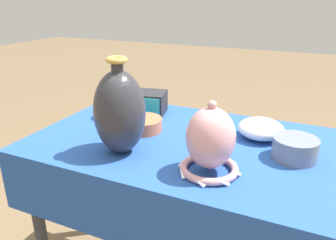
{
  "coord_description": "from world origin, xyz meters",
  "views": [
    {
      "loc": [
        0.39,
        -0.99,
        1.24
      ],
      "look_at": [
        0.01,
        -0.14,
        0.87
      ],
      "focal_mm": 35.0,
      "sensor_mm": 36.0,
      "label": 1
    }
  ],
  "objects_px": {
    "bowl_shallow_porcelain": "(261,129)",
    "pot_squat_terracotta": "(143,124)",
    "vase_dome_bell": "(210,143)",
    "pot_squat_slate": "(295,148)",
    "mosaic_tile_box": "(149,103)",
    "pot_squat_celadon": "(111,111)",
    "vase_tall_bulbous": "(120,112)"
  },
  "relations": [
    {
      "from": "vase_tall_bulbous",
      "to": "mosaic_tile_box",
      "type": "height_order",
      "value": "vase_tall_bulbous"
    },
    {
      "from": "vase_tall_bulbous",
      "to": "pot_squat_celadon",
      "type": "xyz_separation_m",
      "value": [
        -0.21,
        0.25,
        -0.11
      ]
    },
    {
      "from": "vase_tall_bulbous",
      "to": "bowl_shallow_porcelain",
      "type": "relative_size",
      "value": 1.92
    },
    {
      "from": "vase_tall_bulbous",
      "to": "pot_squat_terracotta",
      "type": "relative_size",
      "value": 2.12
    },
    {
      "from": "vase_dome_bell",
      "to": "mosaic_tile_box",
      "type": "bearing_deg",
      "value": 136.13
    },
    {
      "from": "vase_tall_bulbous",
      "to": "vase_dome_bell",
      "type": "height_order",
      "value": "vase_tall_bulbous"
    },
    {
      "from": "bowl_shallow_porcelain",
      "to": "pot_squat_celadon",
      "type": "bearing_deg",
      "value": -175.54
    },
    {
      "from": "vase_tall_bulbous",
      "to": "pot_squat_terracotta",
      "type": "xyz_separation_m",
      "value": [
        -0.02,
        0.19,
        -0.11
      ]
    },
    {
      "from": "mosaic_tile_box",
      "to": "pot_squat_terracotta",
      "type": "relative_size",
      "value": 1.09
    },
    {
      "from": "vase_tall_bulbous",
      "to": "bowl_shallow_porcelain",
      "type": "distance_m",
      "value": 0.51
    },
    {
      "from": "pot_squat_celadon",
      "to": "bowl_shallow_porcelain",
      "type": "relative_size",
      "value": 0.65
    },
    {
      "from": "mosaic_tile_box",
      "to": "pot_squat_slate",
      "type": "distance_m",
      "value": 0.63
    },
    {
      "from": "mosaic_tile_box",
      "to": "pot_squat_terracotta",
      "type": "distance_m",
      "value": 0.19
    },
    {
      "from": "vase_tall_bulbous",
      "to": "pot_squat_slate",
      "type": "bearing_deg",
      "value": 19.21
    },
    {
      "from": "bowl_shallow_porcelain",
      "to": "vase_dome_bell",
      "type": "bearing_deg",
      "value": -106.85
    },
    {
      "from": "vase_dome_bell",
      "to": "pot_squat_terracotta",
      "type": "relative_size",
      "value": 1.5
    },
    {
      "from": "pot_squat_slate",
      "to": "pot_squat_terracotta",
      "type": "relative_size",
      "value": 0.95
    },
    {
      "from": "vase_tall_bulbous",
      "to": "pot_squat_slate",
      "type": "distance_m",
      "value": 0.56
    },
    {
      "from": "pot_squat_slate",
      "to": "pot_squat_terracotta",
      "type": "distance_m",
      "value": 0.54
    },
    {
      "from": "pot_squat_celadon",
      "to": "pot_squat_terracotta",
      "type": "xyz_separation_m",
      "value": [
        0.19,
        -0.07,
        -0.0
      ]
    },
    {
      "from": "bowl_shallow_porcelain",
      "to": "pot_squat_terracotta",
      "type": "height_order",
      "value": "bowl_shallow_porcelain"
    },
    {
      "from": "pot_squat_slate",
      "to": "bowl_shallow_porcelain",
      "type": "bearing_deg",
      "value": 136.06
    },
    {
      "from": "mosaic_tile_box",
      "to": "pot_squat_celadon",
      "type": "height_order",
      "value": "mosaic_tile_box"
    },
    {
      "from": "mosaic_tile_box",
      "to": "pot_squat_slate",
      "type": "xyz_separation_m",
      "value": [
        0.61,
        -0.18,
        -0.01
      ]
    },
    {
      "from": "pot_squat_slate",
      "to": "mosaic_tile_box",
      "type": "bearing_deg",
      "value": 163.1
    },
    {
      "from": "pot_squat_celadon",
      "to": "pot_squat_slate",
      "type": "bearing_deg",
      "value": -5.64
    },
    {
      "from": "vase_tall_bulbous",
      "to": "mosaic_tile_box",
      "type": "xyz_separation_m",
      "value": [
        -0.09,
        0.37,
        -0.09
      ]
    },
    {
      "from": "bowl_shallow_porcelain",
      "to": "pot_squat_terracotta",
      "type": "relative_size",
      "value": 1.1
    },
    {
      "from": "vase_dome_bell",
      "to": "pot_squat_celadon",
      "type": "bearing_deg",
      "value": 152.92
    },
    {
      "from": "vase_tall_bulbous",
      "to": "mosaic_tile_box",
      "type": "relative_size",
      "value": 1.95
    },
    {
      "from": "pot_squat_celadon",
      "to": "pot_squat_slate",
      "type": "distance_m",
      "value": 0.73
    },
    {
      "from": "vase_dome_bell",
      "to": "pot_squat_celadon",
      "type": "relative_size",
      "value": 2.11
    }
  ]
}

